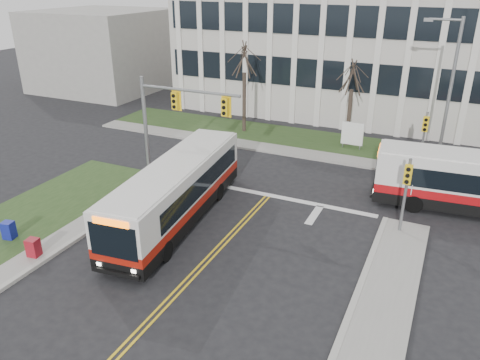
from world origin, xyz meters
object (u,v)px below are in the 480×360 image
at_px(directory_sign, 352,134).
at_px(bus_main, 177,193).
at_px(streetlight, 448,88).
at_px(newspaper_box_blue, 9,231).
at_px(newspaper_box_red, 34,249).

xyz_separation_m(directory_sign, bus_main, (-5.59, -13.85, 0.32)).
height_order(directory_sign, bus_main, bus_main).
bearing_deg(directory_sign, bus_main, -111.97).
distance_m(streetlight, newspaper_box_blue, 24.99).
bearing_deg(newspaper_box_red, newspaper_box_blue, 155.50).
relative_size(directory_sign, newspaper_box_blue, 2.11).
height_order(directory_sign, newspaper_box_red, directory_sign).
relative_size(streetlight, newspaper_box_blue, 9.68).
height_order(streetlight, directory_sign, streetlight).
xyz_separation_m(bus_main, newspaper_box_blue, (-6.01, -5.02, -1.01)).
relative_size(directory_sign, newspaper_box_red, 2.11).
xyz_separation_m(streetlight, newspaper_box_blue, (-17.13, -17.57, -4.72)).
bearing_deg(newspaper_box_red, streetlight, 41.91).
bearing_deg(bus_main, newspaper_box_blue, -146.41).
xyz_separation_m(newspaper_box_blue, newspaper_box_red, (2.22, -0.63, 0.00)).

